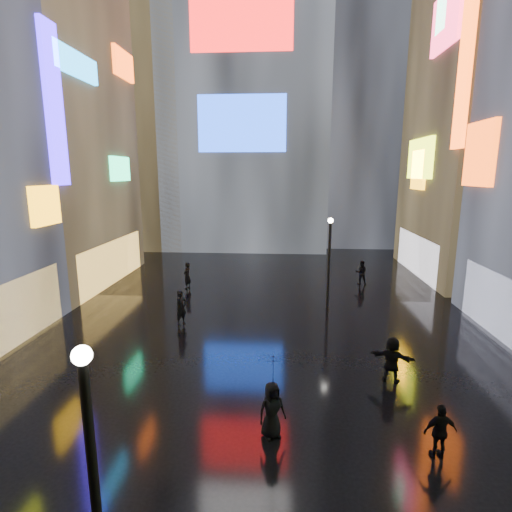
{
  "coord_description": "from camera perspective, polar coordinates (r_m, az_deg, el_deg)",
  "views": [
    {
      "loc": [
        0.87,
        -0.62,
        7.65
      ],
      "look_at": [
        0.0,
        12.0,
        5.0
      ],
      "focal_mm": 28.0,
      "sensor_mm": 36.0,
      "label": 1
    }
  ],
  "objects": [
    {
      "name": "ground",
      "position": [
        22.01,
        1.45,
        -8.51
      ],
      "size": [
        140.0,
        140.0,
        0.0
      ],
      "primitive_type": "plane",
      "color": "black",
      "rests_on": "ground"
    },
    {
      "name": "building_left_far",
      "position": [
        31.69,
        -29.51,
        16.39
      ],
      "size": [
        10.28,
        12.0,
        22.0
      ],
      "color": "black",
      "rests_on": "ground"
    },
    {
      "name": "building_right_far",
      "position": [
        34.72,
        31.92,
        20.64
      ],
      "size": [
        10.28,
        12.0,
        28.0
      ],
      "color": "black",
      "rests_on": "ground"
    },
    {
      "name": "tower_main",
      "position": [
        46.72,
        -1.1,
        28.44
      ],
      "size": [
        16.0,
        14.2,
        42.0
      ],
      "color": "black",
      "rests_on": "ground"
    },
    {
      "name": "tower_flank_right",
      "position": [
        48.24,
        14.74,
        22.64
      ],
      "size": [
        12.0,
        12.0,
        34.0
      ],
      "primitive_type": "cube",
      "color": "black",
      "rests_on": "ground"
    },
    {
      "name": "tower_flank_left",
      "position": [
        45.46,
        -15.98,
        18.15
      ],
      "size": [
        10.0,
        10.0,
        26.0
      ],
      "primitive_type": "cube",
      "color": "black",
      "rests_on": "ground"
    },
    {
      "name": "lamp_near",
      "position": [
        7.57,
        -22.15,
        -27.57
      ],
      "size": [
        0.3,
        0.3,
        5.2
      ],
      "color": "black",
      "rests_on": "ground"
    },
    {
      "name": "lamp_far",
      "position": [
        22.86,
        10.41,
        -0.25
      ],
      "size": [
        0.3,
        0.3,
        5.2
      ],
      "color": "black",
      "rests_on": "ground"
    },
    {
      "name": "pedestrian_3",
      "position": [
        12.82,
        24.82,
        -21.77
      ],
      "size": [
        0.96,
        0.5,
        1.56
      ],
      "primitive_type": "imported",
      "rotation": [
        0.0,
        0.0,
        3.28
      ],
      "color": "black",
      "rests_on": "ground"
    },
    {
      "name": "pedestrian_4",
      "position": [
        12.51,
        2.29,
        -21.11
      ],
      "size": [
        0.99,
        0.85,
        1.7
      ],
      "primitive_type": "imported",
      "rotation": [
        0.0,
        0.0,
        0.45
      ],
      "color": "black",
      "rests_on": "ground"
    },
    {
      "name": "pedestrian_5",
      "position": [
        16.06,
        18.84,
        -13.84
      ],
      "size": [
        1.69,
        1.05,
        1.74
      ],
      "primitive_type": "imported",
      "rotation": [
        0.0,
        0.0,
        2.78
      ],
      "color": "black",
      "rests_on": "ground"
    },
    {
      "name": "pedestrian_6",
      "position": [
        20.84,
        -10.64,
        -7.29
      ],
      "size": [
        0.73,
        0.78,
        1.79
      ],
      "primitive_type": "imported",
      "rotation": [
        0.0,
        0.0,
        0.96
      ],
      "color": "black",
      "rests_on": "ground"
    },
    {
      "name": "pedestrian_7",
      "position": [
        28.74,
        14.8,
        -2.3
      ],
      "size": [
        0.85,
        0.69,
        1.66
      ],
      "primitive_type": "imported",
      "rotation": [
        0.0,
        0.0,
        3.06
      ],
      "color": "black",
      "rests_on": "ground"
    },
    {
      "name": "umbrella_2",
      "position": [
        11.85,
        2.34,
        -15.83
      ],
      "size": [
        1.2,
        1.18,
        0.89
      ],
      "primitive_type": "imported",
      "rotation": [
        0.0,
        0.0,
        4.47
      ],
      "color": "black",
      "rests_on": "pedestrian_4"
    },
    {
      "name": "pedestrian_8",
      "position": [
        27.1,
        -9.81,
        -2.78
      ],
      "size": [
        0.59,
        0.75,
        1.79
      ],
      "primitive_type": "imported",
      "rotation": [
        0.0,
        0.0,
        4.44
      ],
      "color": "black",
      "rests_on": "ground"
    }
  ]
}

